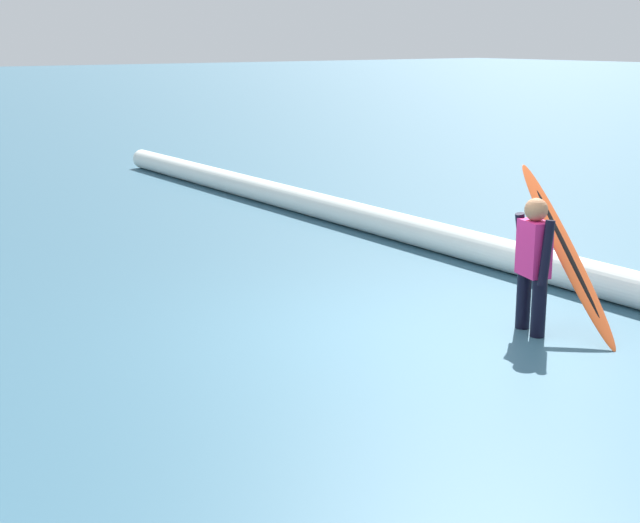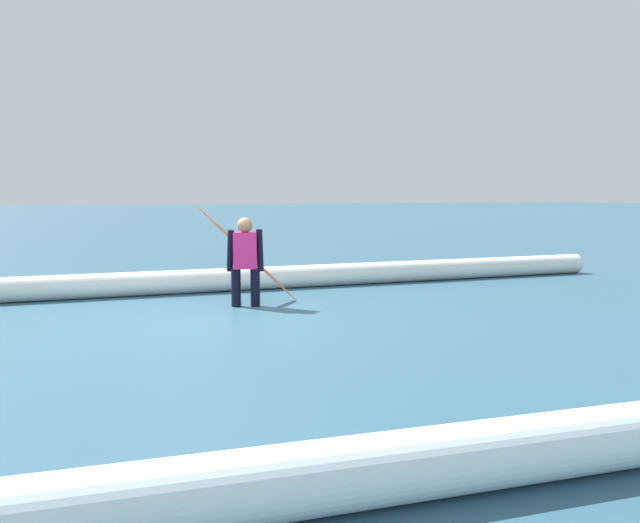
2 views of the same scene
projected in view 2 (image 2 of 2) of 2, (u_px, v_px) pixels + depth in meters
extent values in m
plane|color=#2F576C|center=(212.00, 323.00, 8.06)|extent=(165.49, 165.49, 0.00)
cylinder|color=black|center=(236.00, 288.00, 9.17)|extent=(0.14, 0.14, 0.56)
cylinder|color=black|center=(255.00, 287.00, 9.19)|extent=(0.14, 0.14, 0.56)
cube|color=#D82672|center=(245.00, 251.00, 9.12)|extent=(0.38, 0.29, 0.53)
sphere|color=#AB7652|center=(245.00, 225.00, 9.08)|extent=(0.22, 0.22, 0.22)
cylinder|color=black|center=(230.00, 251.00, 9.11)|extent=(0.09, 0.21, 0.62)
cylinder|color=black|center=(260.00, 250.00, 9.14)|extent=(0.09, 0.16, 0.62)
ellipsoid|color=#E55926|center=(247.00, 253.00, 9.48)|extent=(1.56, 0.55, 1.53)
ellipsoid|color=black|center=(247.00, 253.00, 9.48)|extent=(1.24, 0.34, 1.24)
cylinder|color=white|center=(51.00, 288.00, 9.71)|extent=(20.20, 0.93, 0.39)
cylinder|color=white|center=(491.00, 454.00, 3.54)|extent=(24.84, 2.18, 0.38)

